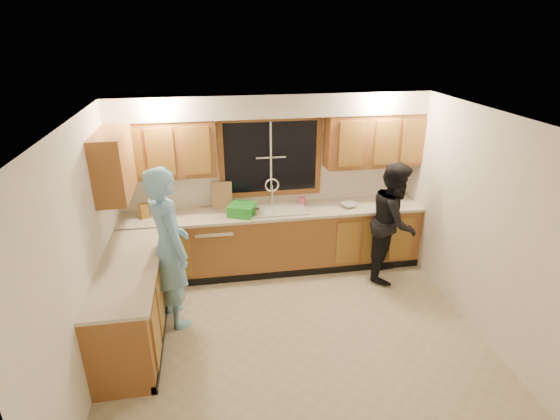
{
  "coord_description": "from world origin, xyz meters",
  "views": [
    {
      "loc": [
        -0.86,
        -3.94,
        3.3
      ],
      "look_at": [
        -0.08,
        0.65,
        1.32
      ],
      "focal_mm": 28.0,
      "sensor_mm": 36.0,
      "label": 1
    }
  ],
  "objects_px": {
    "dishwasher": "(215,247)",
    "dish_crate": "(242,210)",
    "sink": "(274,213)",
    "man": "(169,248)",
    "soap_bottle": "(302,199)",
    "woman": "(394,221)",
    "knife_block": "(143,211)",
    "stove": "(124,335)",
    "bowl": "(349,205)"
  },
  "relations": [
    {
      "from": "man",
      "to": "woman",
      "type": "relative_size",
      "value": 1.17
    },
    {
      "from": "dishwasher",
      "to": "dish_crate",
      "type": "distance_m",
      "value": 0.71
    },
    {
      "from": "woman",
      "to": "soap_bottle",
      "type": "bearing_deg",
      "value": 94.92
    },
    {
      "from": "knife_block",
      "to": "dish_crate",
      "type": "height_order",
      "value": "knife_block"
    },
    {
      "from": "knife_block",
      "to": "bowl",
      "type": "xyz_separation_m",
      "value": [
        2.83,
        -0.08,
        -0.07
      ]
    },
    {
      "from": "sink",
      "to": "woman",
      "type": "xyz_separation_m",
      "value": [
        1.58,
        -0.46,
        -0.04
      ]
    },
    {
      "from": "sink",
      "to": "woman",
      "type": "height_order",
      "value": "woman"
    },
    {
      "from": "dishwasher",
      "to": "knife_block",
      "type": "bearing_deg",
      "value": 177.62
    },
    {
      "from": "woman",
      "to": "man",
      "type": "bearing_deg",
      "value": 131.71
    },
    {
      "from": "knife_block",
      "to": "dish_crate",
      "type": "bearing_deg",
      "value": -41.29
    },
    {
      "from": "dishwasher",
      "to": "man",
      "type": "distance_m",
      "value": 1.25
    },
    {
      "from": "bowl",
      "to": "sink",
      "type": "bearing_deg",
      "value": 176.87
    },
    {
      "from": "stove",
      "to": "soap_bottle",
      "type": "distance_m",
      "value": 3.0
    },
    {
      "from": "woman",
      "to": "soap_bottle",
      "type": "relative_size",
      "value": 9.52
    },
    {
      "from": "stove",
      "to": "bowl",
      "type": "xyz_separation_m",
      "value": [
        2.87,
        1.77,
        0.5
      ]
    },
    {
      "from": "stove",
      "to": "bowl",
      "type": "height_order",
      "value": "bowl"
    },
    {
      "from": "stove",
      "to": "sink",
      "type": "bearing_deg",
      "value": 45.39
    },
    {
      "from": "dish_crate",
      "to": "soap_bottle",
      "type": "relative_size",
      "value": 1.91
    },
    {
      "from": "knife_block",
      "to": "bowl",
      "type": "relative_size",
      "value": 0.92
    },
    {
      "from": "soap_bottle",
      "to": "bowl",
      "type": "bearing_deg",
      "value": -14.96
    },
    {
      "from": "stove",
      "to": "woman",
      "type": "bearing_deg",
      "value": 21.97
    },
    {
      "from": "dishwasher",
      "to": "dish_crate",
      "type": "height_order",
      "value": "dish_crate"
    },
    {
      "from": "sink",
      "to": "dish_crate",
      "type": "bearing_deg",
      "value": -167.32
    },
    {
      "from": "dishwasher",
      "to": "dish_crate",
      "type": "bearing_deg",
      "value": -12.6
    },
    {
      "from": "sink",
      "to": "soap_bottle",
      "type": "xyz_separation_m",
      "value": [
        0.42,
        0.11,
        0.14
      ]
    },
    {
      "from": "sink",
      "to": "dishwasher",
      "type": "distance_m",
      "value": 0.96
    },
    {
      "from": "sink",
      "to": "man",
      "type": "xyz_separation_m",
      "value": [
        -1.37,
        -1.01,
        0.1
      ]
    },
    {
      "from": "knife_block",
      "to": "soap_bottle",
      "type": "bearing_deg",
      "value": -33.39
    },
    {
      "from": "sink",
      "to": "man",
      "type": "distance_m",
      "value": 1.7
    },
    {
      "from": "sink",
      "to": "man",
      "type": "relative_size",
      "value": 0.44
    },
    {
      "from": "dish_crate",
      "to": "sink",
      "type": "bearing_deg",
      "value": 12.68
    },
    {
      "from": "dish_crate",
      "to": "soap_bottle",
      "type": "distance_m",
      "value": 0.91
    },
    {
      "from": "sink",
      "to": "soap_bottle",
      "type": "height_order",
      "value": "sink"
    },
    {
      "from": "dishwasher",
      "to": "man",
      "type": "height_order",
      "value": "man"
    },
    {
      "from": "sink",
      "to": "knife_block",
      "type": "relative_size",
      "value": 4.3
    },
    {
      "from": "sink",
      "to": "knife_block",
      "type": "height_order",
      "value": "sink"
    },
    {
      "from": "dishwasher",
      "to": "woman",
      "type": "xyz_separation_m",
      "value": [
        2.43,
        -0.45,
        0.42
      ]
    },
    {
      "from": "dish_crate",
      "to": "woman",
      "type": "bearing_deg",
      "value": -9.93
    },
    {
      "from": "stove",
      "to": "dishwasher",
      "type": "bearing_deg",
      "value": 62.31
    },
    {
      "from": "woman",
      "to": "knife_block",
      "type": "bearing_deg",
      "value": 113.01
    },
    {
      "from": "dishwasher",
      "to": "dish_crate",
      "type": "xyz_separation_m",
      "value": [
        0.39,
        -0.09,
        0.59
      ]
    },
    {
      "from": "dish_crate",
      "to": "stove",
      "type": "bearing_deg",
      "value": -127.97
    },
    {
      "from": "dishwasher",
      "to": "bowl",
      "type": "bearing_deg",
      "value": -1.31
    },
    {
      "from": "soap_bottle",
      "to": "dishwasher",
      "type": "bearing_deg",
      "value": -174.22
    },
    {
      "from": "stove",
      "to": "man",
      "type": "bearing_deg",
      "value": 62.12
    },
    {
      "from": "man",
      "to": "woman",
      "type": "bearing_deg",
      "value": -103.63
    },
    {
      "from": "woman",
      "to": "dish_crate",
      "type": "bearing_deg",
      "value": 111.3
    },
    {
      "from": "woman",
      "to": "dish_crate",
      "type": "relative_size",
      "value": 4.98
    },
    {
      "from": "soap_bottle",
      "to": "woman",
      "type": "bearing_deg",
      "value": -26.3
    },
    {
      "from": "soap_bottle",
      "to": "stove",
      "type": "bearing_deg",
      "value": -138.9
    }
  ]
}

